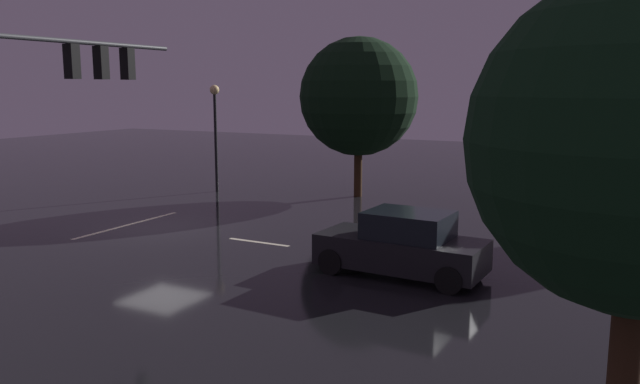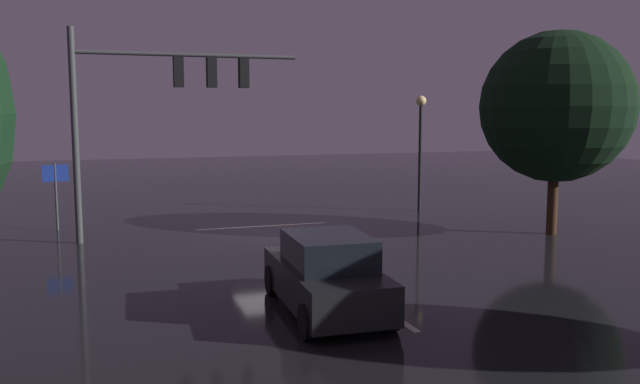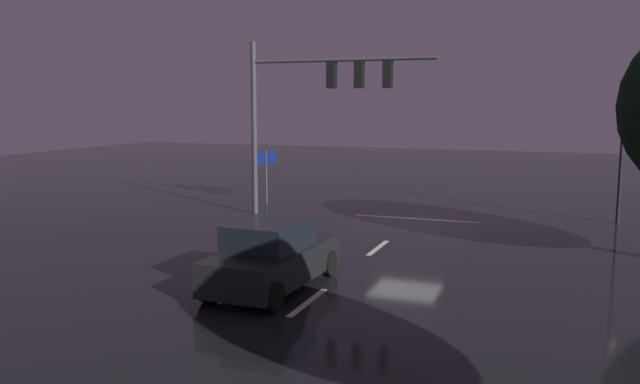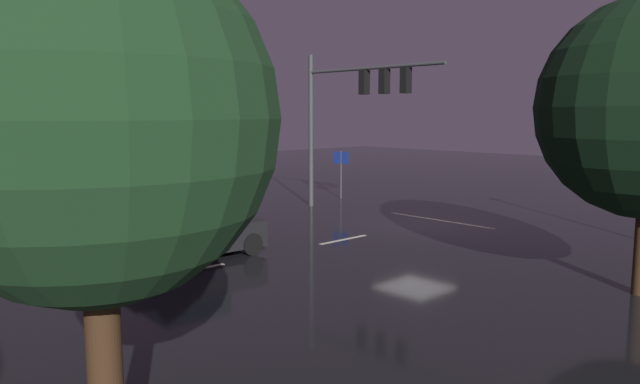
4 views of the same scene
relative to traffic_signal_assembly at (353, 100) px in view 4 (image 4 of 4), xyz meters
The scene contains 8 objects.
ground_plane 6.17m from the traffic_signal_assembly, behind, with size 80.00×80.00×0.00m, color black.
traffic_signal_assembly is the anchor object (origin of this frame).
lane_dash_far 7.52m from the traffic_signal_assembly, 131.00° to the left, with size 2.20×0.16×0.01m, color beige.
lane_dash_mid 12.02m from the traffic_signal_assembly, 110.02° to the left, with size 2.20×0.16×0.01m, color beige.
stop_bar 6.27m from the traffic_signal_assembly, 162.52° to the right, with size 5.00×0.16×0.01m, color beige.
car_approaching 10.71m from the traffic_signal_assembly, 104.76° to the left, with size 2.07×4.44×1.70m.
route_sign 5.42m from the traffic_signal_assembly, 38.70° to the right, with size 0.90×0.22×2.42m.
tree_left_near 20.33m from the traffic_signal_assembly, 126.71° to the left, with size 3.69×3.69×6.08m.
Camera 4 is at (-14.20, 18.37, 4.29)m, focal length 33.74 mm.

